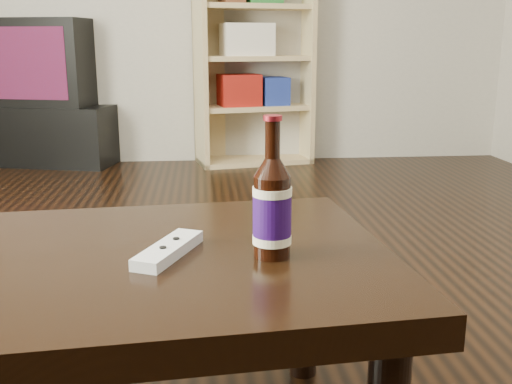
{
  "coord_description": "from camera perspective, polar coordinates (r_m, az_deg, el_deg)",
  "views": [
    {
      "loc": [
        0.28,
        -1.36,
        0.85
      ],
      "look_at": [
        0.38,
        -0.3,
        0.58
      ],
      "focal_mm": 42.0,
      "sensor_mm": 36.0,
      "label": 1
    }
  ],
  "objects": [
    {
      "name": "tv_stand",
      "position": [
        4.58,
        -19.44,
        5.27
      ],
      "size": [
        1.14,
        0.77,
        0.42
      ],
      "primitive_type": "cube",
      "rotation": [
        0.0,
        0.0,
        -0.26
      ],
      "color": "black",
      "rests_on": "floor"
    },
    {
      "name": "tv",
      "position": [
        4.54,
        -19.97,
        11.54
      ],
      "size": [
        0.88,
        0.67,
        0.59
      ],
      "rotation": [
        0.0,
        0.0,
        -0.26
      ],
      "color": "black",
      "rests_on": "tv_stand"
    },
    {
      "name": "bookshelf",
      "position": [
        4.29,
        -0.46,
        13.04
      ],
      "size": [
        0.85,
        0.51,
        1.48
      ],
      "rotation": [
        0.0,
        0.0,
        0.19
      ],
      "color": "tan",
      "rests_on": "floor"
    },
    {
      "name": "coffee_table",
      "position": [
        1.2,
        -16.89,
        -8.74
      ],
      "size": [
        1.27,
        0.81,
        0.45
      ],
      "rotation": [
        0.0,
        0.0,
        0.09
      ],
      "color": "black",
      "rests_on": "floor"
    },
    {
      "name": "beer_bottle",
      "position": [
        1.11,
        1.54,
        -1.57
      ],
      "size": [
        0.1,
        0.1,
        0.27
      ],
      "rotation": [
        0.0,
        0.0,
        0.42
      ],
      "color": "black",
      "rests_on": "coffee_table"
    },
    {
      "name": "remote",
      "position": [
        1.15,
        -8.33,
        -5.47
      ],
      "size": [
        0.13,
        0.2,
        0.02
      ],
      "rotation": [
        0.0,
        0.0,
        -0.42
      ],
      "color": "silver",
      "rests_on": "coffee_table"
    }
  ]
}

